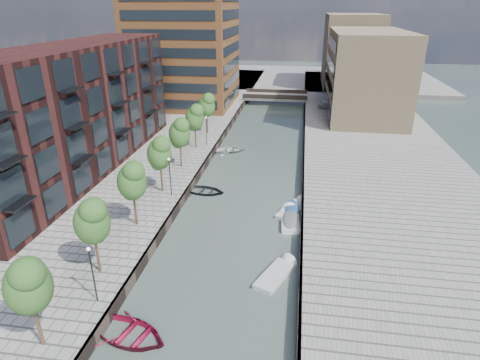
% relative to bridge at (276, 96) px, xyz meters
% --- Properties ---
extents(water, '(300.00, 300.00, 0.00)m').
position_rel_bridge_xyz_m(water, '(0.00, -32.00, -1.39)').
color(water, '#38473F').
rests_on(water, ground).
extents(quay_left, '(60.00, 140.00, 1.00)m').
position_rel_bridge_xyz_m(quay_left, '(-36.00, -32.00, -0.89)').
color(quay_left, gray).
rests_on(quay_left, ground).
extents(quay_right, '(20.00, 140.00, 1.00)m').
position_rel_bridge_xyz_m(quay_right, '(16.00, -32.00, -0.89)').
color(quay_right, gray).
rests_on(quay_right, ground).
extents(quay_wall_left, '(0.25, 140.00, 1.00)m').
position_rel_bridge_xyz_m(quay_wall_left, '(-6.10, -32.00, -0.89)').
color(quay_wall_left, '#332823').
rests_on(quay_wall_left, ground).
extents(quay_wall_right, '(0.25, 140.00, 1.00)m').
position_rel_bridge_xyz_m(quay_wall_right, '(6.10, -32.00, -0.89)').
color(quay_wall_right, '#332823').
rests_on(quay_wall_right, ground).
extents(far_closure, '(80.00, 40.00, 1.00)m').
position_rel_bridge_xyz_m(far_closure, '(0.00, 28.00, -0.89)').
color(far_closure, gray).
rests_on(far_closure, ground).
extents(apartment_block, '(8.00, 38.00, 14.00)m').
position_rel_bridge_xyz_m(apartment_block, '(-20.00, -42.00, 6.61)').
color(apartment_block, black).
rests_on(apartment_block, quay_left).
extents(tower, '(18.00, 18.00, 30.00)m').
position_rel_bridge_xyz_m(tower, '(-17.00, -7.00, 14.61)').
color(tower, brown).
rests_on(tower, quay_left).
extents(tan_block_near, '(12.00, 25.00, 14.00)m').
position_rel_bridge_xyz_m(tan_block_near, '(16.00, -10.00, 6.61)').
color(tan_block_near, '#99815E').
rests_on(tan_block_near, quay_right).
extents(tan_block_far, '(12.00, 20.00, 16.00)m').
position_rel_bridge_xyz_m(tan_block_far, '(16.00, 16.00, 7.61)').
color(tan_block_far, '#99815E').
rests_on(tan_block_far, quay_right).
extents(bridge, '(13.00, 6.00, 1.30)m').
position_rel_bridge_xyz_m(bridge, '(0.00, 0.00, 0.00)').
color(bridge, gray).
rests_on(bridge, ground).
extents(tree_0, '(2.50, 2.50, 5.95)m').
position_rel_bridge_xyz_m(tree_0, '(-8.50, -68.00, 3.92)').
color(tree_0, '#382619').
rests_on(tree_0, quay_left).
extents(tree_1, '(2.50, 2.50, 5.95)m').
position_rel_bridge_xyz_m(tree_1, '(-8.50, -61.00, 3.92)').
color(tree_1, '#382619').
rests_on(tree_1, quay_left).
extents(tree_2, '(2.50, 2.50, 5.95)m').
position_rel_bridge_xyz_m(tree_2, '(-8.50, -54.00, 3.92)').
color(tree_2, '#382619').
rests_on(tree_2, quay_left).
extents(tree_3, '(2.50, 2.50, 5.95)m').
position_rel_bridge_xyz_m(tree_3, '(-8.50, -47.00, 3.92)').
color(tree_3, '#382619').
rests_on(tree_3, quay_left).
extents(tree_4, '(2.50, 2.50, 5.95)m').
position_rel_bridge_xyz_m(tree_4, '(-8.50, -40.00, 3.92)').
color(tree_4, '#382619').
rests_on(tree_4, quay_left).
extents(tree_5, '(2.50, 2.50, 5.95)m').
position_rel_bridge_xyz_m(tree_5, '(-8.50, -33.00, 3.92)').
color(tree_5, '#382619').
rests_on(tree_5, quay_left).
extents(tree_6, '(2.50, 2.50, 5.95)m').
position_rel_bridge_xyz_m(tree_6, '(-8.50, -26.00, 3.92)').
color(tree_6, '#382619').
rests_on(tree_6, quay_left).
extents(lamp_0, '(0.24, 0.24, 4.12)m').
position_rel_bridge_xyz_m(lamp_0, '(-7.20, -64.00, 2.12)').
color(lamp_0, black).
rests_on(lamp_0, quay_left).
extents(lamp_1, '(0.24, 0.24, 4.12)m').
position_rel_bridge_xyz_m(lamp_1, '(-7.20, -48.00, 2.12)').
color(lamp_1, black).
rests_on(lamp_1, quay_left).
extents(lamp_2, '(0.24, 0.24, 4.12)m').
position_rel_bridge_xyz_m(lamp_2, '(-7.20, -32.00, 2.12)').
color(lamp_2, black).
rests_on(lamp_2, quay_left).
extents(sloop_2, '(5.98, 4.95, 1.07)m').
position_rel_bridge_xyz_m(sloop_2, '(-4.29, -65.84, -1.39)').
color(sloop_2, maroon).
rests_on(sloop_2, ground).
extents(sloop_3, '(5.43, 4.66, 0.95)m').
position_rel_bridge_xyz_m(sloop_3, '(-4.17, -31.27, -1.39)').
color(sloop_3, '#B9B9B7').
rests_on(sloop_3, ground).
extents(sloop_4, '(4.84, 3.73, 0.93)m').
position_rel_bridge_xyz_m(sloop_4, '(-4.53, -44.75, -1.39)').
color(sloop_4, black).
rests_on(sloop_4, ground).
extents(motorboat_2, '(3.18, 4.69, 1.48)m').
position_rel_bridge_xyz_m(motorboat_2, '(4.42, -57.99, -1.30)').
color(motorboat_2, beige).
rests_on(motorboat_2, ground).
extents(motorboat_3, '(3.37, 4.90, 1.55)m').
position_rel_bridge_xyz_m(motorboat_3, '(5.29, -47.46, -1.20)').
color(motorboat_3, silver).
rests_on(motorboat_3, ground).
extents(motorboat_4, '(1.96, 4.85, 1.58)m').
position_rel_bridge_xyz_m(motorboat_4, '(4.98, -49.51, -1.20)').
color(motorboat_4, silver).
rests_on(motorboat_4, ground).
extents(car, '(2.91, 4.58, 1.45)m').
position_rel_bridge_xyz_m(car, '(9.81, -6.07, 0.34)').
color(car, '#ABACB0').
rests_on(car, quay_right).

